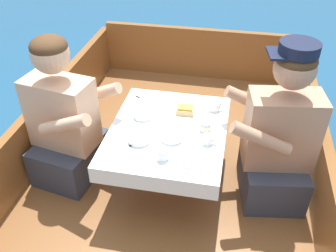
{
  "coord_description": "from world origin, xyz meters",
  "views": [
    {
      "loc": [
        0.35,
        -1.69,
        1.99
      ],
      "look_at": [
        0.0,
        0.07,
        0.69
      ],
      "focal_mm": 40.0,
      "sensor_mm": 36.0,
      "label": 1
    }
  ],
  "objects_px": {
    "sandwich": "(185,110)",
    "person_port": "(65,124)",
    "coffee_cup_port": "(208,139)",
    "coffee_cup_starboard": "(215,106)",
    "person_starboard": "(278,139)",
    "coffee_cup_center": "(163,154)",
    "tin_can": "(205,126)"
  },
  "relations": [
    {
      "from": "sandwich",
      "to": "person_port",
      "type": "bearing_deg",
      "value": -163.33
    },
    {
      "from": "coffee_cup_port",
      "to": "coffee_cup_starboard",
      "type": "bearing_deg",
      "value": 89.32
    },
    {
      "from": "person_starboard",
      "to": "coffee_cup_port",
      "type": "bearing_deg",
      "value": 8.49
    },
    {
      "from": "sandwich",
      "to": "coffee_cup_center",
      "type": "relative_size",
      "value": 1.29
    },
    {
      "from": "person_starboard",
      "to": "coffee_cup_starboard",
      "type": "distance_m",
      "value": 0.46
    },
    {
      "from": "coffee_cup_starboard",
      "to": "coffee_cup_port",
      "type": "bearing_deg",
      "value": -90.68
    },
    {
      "from": "coffee_cup_port",
      "to": "coffee_cup_starboard",
      "type": "distance_m",
      "value": 0.35
    },
    {
      "from": "sandwich",
      "to": "coffee_cup_center",
      "type": "bearing_deg",
      "value": -96.17
    },
    {
      "from": "coffee_cup_port",
      "to": "coffee_cup_center",
      "type": "distance_m",
      "value": 0.29
    },
    {
      "from": "tin_can",
      "to": "sandwich",
      "type": "bearing_deg",
      "value": 134.92
    },
    {
      "from": "coffee_cup_starboard",
      "to": "tin_can",
      "type": "distance_m",
      "value": 0.24
    },
    {
      "from": "sandwich",
      "to": "coffee_cup_port",
      "type": "height_order",
      "value": "sandwich"
    },
    {
      "from": "person_port",
      "to": "coffee_cup_port",
      "type": "relative_size",
      "value": 10.94
    },
    {
      "from": "sandwich",
      "to": "coffee_cup_starboard",
      "type": "distance_m",
      "value": 0.2
    },
    {
      "from": "coffee_cup_port",
      "to": "coffee_cup_center",
      "type": "bearing_deg",
      "value": -140.11
    },
    {
      "from": "tin_can",
      "to": "coffee_cup_center",
      "type": "bearing_deg",
      "value": -122.23
    },
    {
      "from": "coffee_cup_port",
      "to": "tin_can",
      "type": "relative_size",
      "value": 1.33
    },
    {
      "from": "person_port",
      "to": "coffee_cup_starboard",
      "type": "height_order",
      "value": "person_port"
    },
    {
      "from": "coffee_cup_center",
      "to": "person_port",
      "type": "bearing_deg",
      "value": 161.01
    },
    {
      "from": "coffee_cup_starboard",
      "to": "sandwich",
      "type": "bearing_deg",
      "value": -152.41
    },
    {
      "from": "person_starboard",
      "to": "person_port",
      "type": "bearing_deg",
      "value": -5.24
    },
    {
      "from": "person_starboard",
      "to": "coffee_cup_center",
      "type": "distance_m",
      "value": 0.69
    },
    {
      "from": "coffee_cup_port",
      "to": "coffee_cup_starboard",
      "type": "xyz_separation_m",
      "value": [
        0.0,
        0.35,
        0.0
      ]
    },
    {
      "from": "person_port",
      "to": "person_starboard",
      "type": "height_order",
      "value": "person_starboard"
    },
    {
      "from": "sandwich",
      "to": "tin_can",
      "type": "bearing_deg",
      "value": -45.08
    },
    {
      "from": "person_port",
      "to": "coffee_cup_port",
      "type": "bearing_deg",
      "value": 7.08
    },
    {
      "from": "tin_can",
      "to": "person_starboard",
      "type": "bearing_deg",
      "value": 0.35
    },
    {
      "from": "person_starboard",
      "to": "sandwich",
      "type": "distance_m",
      "value": 0.59
    },
    {
      "from": "sandwich",
      "to": "coffee_cup_center",
      "type": "xyz_separation_m",
      "value": [
        -0.05,
        -0.45,
        0.0
      ]
    },
    {
      "from": "person_port",
      "to": "coffee_cup_port",
      "type": "height_order",
      "value": "person_port"
    },
    {
      "from": "sandwich",
      "to": "coffee_cup_starboard",
      "type": "xyz_separation_m",
      "value": [
        0.18,
        0.09,
        -0.0
      ]
    },
    {
      "from": "person_port",
      "to": "coffee_cup_center",
      "type": "bearing_deg",
      "value": -8.87
    }
  ]
}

